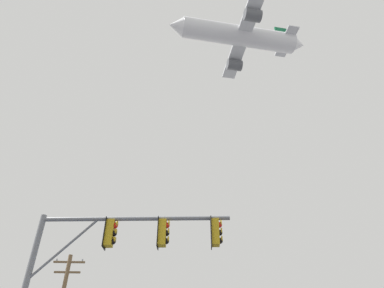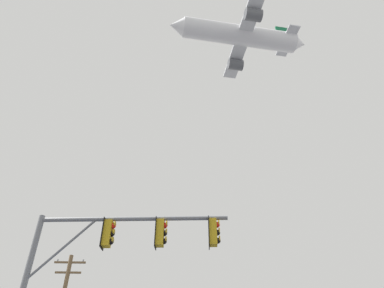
{
  "view_description": "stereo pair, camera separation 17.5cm",
  "coord_description": "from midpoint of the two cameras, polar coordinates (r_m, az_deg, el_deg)",
  "views": [
    {
      "loc": [
        -0.47,
        -5.59,
        1.15
      ],
      "look_at": [
        0.48,
        14.76,
        15.76
      ],
      "focal_mm": 32.51,
      "sensor_mm": 36.0,
      "label": 1
    },
    {
      "loc": [
        -0.3,
        -5.6,
        1.15
      ],
      "look_at": [
        0.48,
        14.76,
        15.76
      ],
      "focal_mm": 32.51,
      "sensor_mm": 36.0,
      "label": 2
    }
  ],
  "objects": [
    {
      "name": "airplane",
      "position": [
        56.48,
        7.93,
        17.21
      ],
      "size": [
        21.69,
        16.76,
        5.91
      ],
      "color": "white"
    },
    {
      "name": "signal_pole_near",
      "position": [
        12.27,
        -12.95,
        -17.22
      ],
      "size": [
        6.63,
        0.73,
        6.24
      ],
      "color": "slate",
      "rests_on": "ground"
    }
  ]
}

